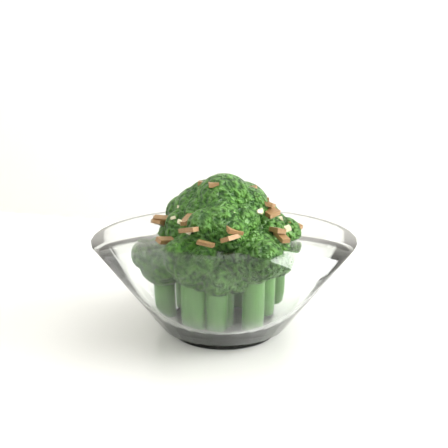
{
  "coord_description": "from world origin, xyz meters",
  "views": [
    {
      "loc": [
        0.11,
        -0.37,
        0.96
      ],
      "look_at": [
        0.09,
        0.12,
        0.84
      ],
      "focal_mm": 50.0,
      "sensor_mm": 36.0,
      "label": 1
    }
  ],
  "objects": [
    {
      "name": "table",
      "position": [
        -0.08,
        0.09,
        0.68
      ],
      "size": [
        1.38,
        1.1,
        0.75
      ],
      "color": "white",
      "rests_on": "ground"
    },
    {
      "name": "broccoli_dish",
      "position": [
        0.09,
        0.12,
        0.8
      ],
      "size": [
        0.22,
        0.22,
        0.13
      ],
      "color": "white",
      "rests_on": "table"
    }
  ]
}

